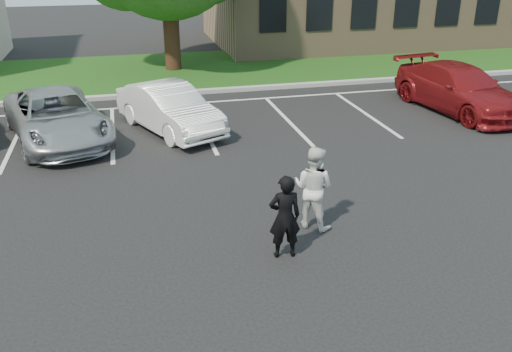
# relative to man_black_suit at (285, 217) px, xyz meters

# --- Properties ---
(ground_plane) EXTENTS (90.00, 90.00, 0.00)m
(ground_plane) POSITION_rel_man_black_suit_xyz_m (-0.30, -0.03, -0.82)
(ground_plane) COLOR black
(ground_plane) RESTS_ON ground
(curb) EXTENTS (40.00, 0.30, 0.15)m
(curb) POSITION_rel_man_black_suit_xyz_m (-0.30, 11.97, -0.74)
(curb) COLOR gray
(curb) RESTS_ON ground
(grass_strip) EXTENTS (44.00, 8.00, 0.08)m
(grass_strip) POSITION_rel_man_black_suit_xyz_m (-0.30, 15.97, -0.78)
(grass_strip) COLOR #224113
(grass_strip) RESTS_ON ground
(stall_lines) EXTENTS (34.00, 5.36, 0.01)m
(stall_lines) POSITION_rel_man_black_suit_xyz_m (1.10, 8.93, -0.81)
(stall_lines) COLOR silver
(stall_lines) RESTS_ON ground
(man_black_suit) EXTENTS (0.62, 0.43, 1.64)m
(man_black_suit) POSITION_rel_man_black_suit_xyz_m (0.00, 0.00, 0.00)
(man_black_suit) COLOR black
(man_black_suit) RESTS_ON ground
(man_white_shirt) EXTENTS (1.07, 1.06, 1.74)m
(man_white_shirt) POSITION_rel_man_black_suit_xyz_m (0.89, 0.98, 0.05)
(man_white_shirt) COLOR silver
(man_white_shirt) RESTS_ON ground
(car_silver_minivan) EXTENTS (3.72, 5.65, 1.44)m
(car_silver_minivan) POSITION_rel_man_black_suit_xyz_m (-4.60, 7.72, -0.10)
(car_silver_minivan) COLOR #A9ABB0
(car_silver_minivan) RESTS_ON ground
(car_white_sedan) EXTENTS (3.14, 4.59, 1.43)m
(car_white_sedan) POSITION_rel_man_black_suit_xyz_m (-1.34, 7.79, -0.10)
(car_white_sedan) COLOR white
(car_white_sedan) RESTS_ON ground
(car_red_compact) EXTENTS (2.87, 5.57, 1.54)m
(car_red_compact) POSITION_rel_man_black_suit_xyz_m (8.51, 7.58, -0.05)
(car_red_compact) COLOR maroon
(car_red_compact) RESTS_ON ground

